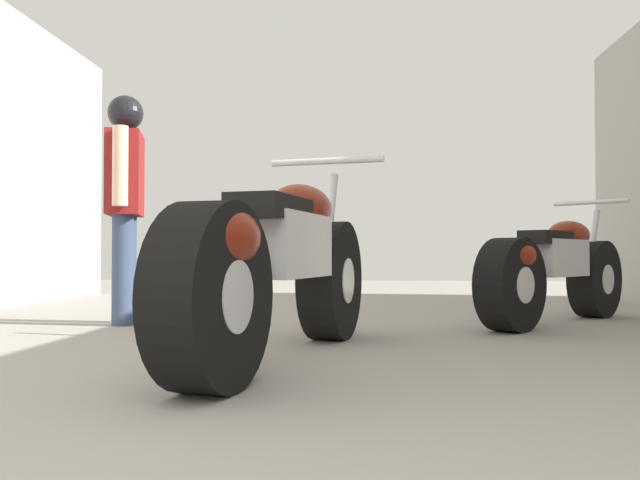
{
  "coord_description": "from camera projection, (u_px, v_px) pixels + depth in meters",
  "views": [
    {
      "loc": [
        0.3,
        -0.36,
        0.49
      ],
      "look_at": [
        -0.0,
        3.91,
        0.58
      ],
      "focal_mm": 37.04,
      "sensor_mm": 36.0,
      "label": 1
    }
  ],
  "objects": [
    {
      "name": "ground_plane",
      "position": [
        317.0,
        335.0,
        4.01
      ],
      "size": [
        17.53,
        17.53,
        0.0
      ],
      "primitive_type": "plane",
      "color": "gray"
    },
    {
      "name": "motorcycle_black_naked",
      "position": [
        554.0,
        270.0,
        4.65
      ],
      "size": [
        1.41,
        1.63,
        0.91
      ],
      "color": "black",
      "rests_on": "ground_plane"
    },
    {
      "name": "mechanic_in_blue",
      "position": [
        125.0,
        187.0,
        4.68
      ],
      "size": [
        0.32,
        0.64,
        1.62
      ],
      "color": "#384766",
      "rests_on": "ground_plane"
    },
    {
      "name": "motorcycle_maroon_cruiser",
      "position": [
        281.0,
        265.0,
        3.03
      ],
      "size": [
        0.82,
        2.21,
        1.04
      ],
      "color": "black",
      "rests_on": "ground_plane"
    }
  ]
}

